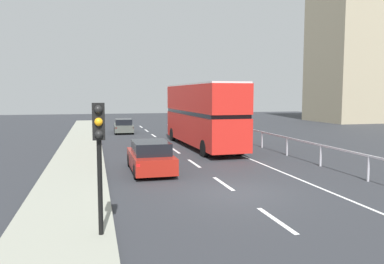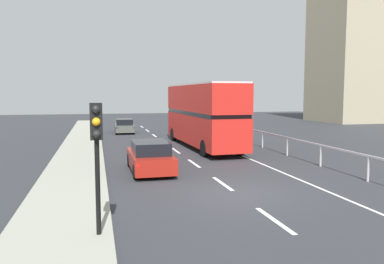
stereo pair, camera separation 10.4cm
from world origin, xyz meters
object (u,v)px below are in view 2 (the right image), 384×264
(hatchback_car_near, at_px, (150,157))
(sedan_car_ahead, at_px, (124,126))
(traffic_signal_pole, at_px, (97,137))
(double_decker_bus_red, at_px, (203,114))

(hatchback_car_near, relative_size, sedan_car_ahead, 0.96)
(traffic_signal_pole, xyz_separation_m, sedan_car_ahead, (2.57, 27.16, -1.97))
(double_decker_bus_red, height_order, traffic_signal_pole, double_decker_bus_red)
(traffic_signal_pole, relative_size, sedan_car_ahead, 0.73)
(hatchback_car_near, relative_size, traffic_signal_pole, 1.32)
(hatchback_car_near, xyz_separation_m, traffic_signal_pole, (-2.42, -8.18, 1.91))
(double_decker_bus_red, distance_m, hatchback_car_near, 8.94)
(sedan_car_ahead, bearing_deg, double_decker_bus_red, -66.59)
(hatchback_car_near, xyz_separation_m, sedan_car_ahead, (0.16, 18.98, -0.06))
(double_decker_bus_red, xyz_separation_m, traffic_signal_pole, (-7.06, -15.64, 0.29))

